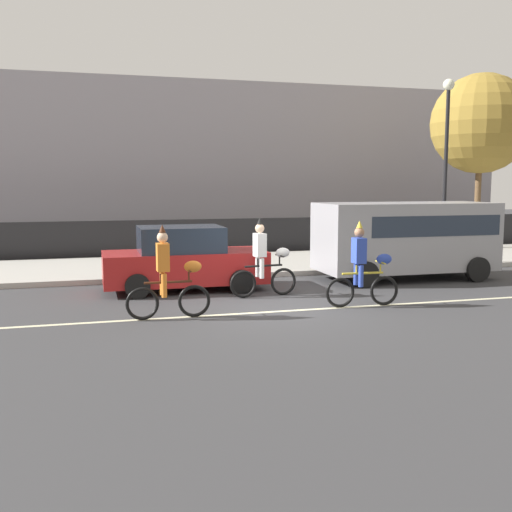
{
  "coord_description": "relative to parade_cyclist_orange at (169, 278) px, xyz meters",
  "views": [
    {
      "loc": [
        -3.85,
        -12.48,
        2.75
      ],
      "look_at": [
        -0.04,
        1.2,
        1.0
      ],
      "focal_mm": 42.0,
      "sensor_mm": 36.0,
      "label": 1
    }
  ],
  "objects": [
    {
      "name": "ground_plane",
      "position": [
        2.35,
        0.54,
        -0.84
      ],
      "size": [
        80.0,
        80.0,
        0.0
      ],
      "primitive_type": "plane",
      "color": "#38383A"
    },
    {
      "name": "parade_cyclist_zebra",
      "position": [
        2.52,
        1.78,
        0.0
      ],
      "size": [
        1.72,
        0.5,
        1.92
      ],
      "color": "black",
      "rests_on": "ground"
    },
    {
      "name": "parked_car_red",
      "position": [
        0.78,
        3.16,
        -0.06
      ],
      "size": [
        4.1,
        1.92,
        1.64
      ],
      "color": "#AD1E1E",
      "rests_on": "ground"
    },
    {
      "name": "sidewalk_curb",
      "position": [
        2.35,
        7.04,
        -0.77
      ],
      "size": [
        60.0,
        5.0,
        0.15
      ],
      "primitive_type": "cube",
      "color": "#ADAAA3",
      "rests_on": "ground"
    },
    {
      "name": "parade_cyclist_orange",
      "position": [
        0.0,
        0.0,
        0.0
      ],
      "size": [
        1.72,
        0.5,
        1.92
      ],
      "color": "black",
      "rests_on": "ground"
    },
    {
      "name": "parked_van_grey",
      "position": [
        7.21,
        3.24,
        0.44
      ],
      "size": [
        5.0,
        2.22,
        2.18
      ],
      "color": "#99999E",
      "rests_on": "ground"
    },
    {
      "name": "building_backdrop",
      "position": [
        4.4,
        18.54,
        2.79
      ],
      "size": [
        28.0,
        8.0,
        7.26
      ],
      "primitive_type": "cube",
      "color": "#99939E",
      "rests_on": "ground"
    },
    {
      "name": "street_lamp_post",
      "position": [
        9.61,
        5.16,
        3.15
      ],
      "size": [
        0.36,
        0.36,
        5.86
      ],
      "color": "black",
      "rests_on": "sidewalk_curb"
    },
    {
      "name": "street_tree_near_lamp",
      "position": [
        13.42,
        8.72,
        4.19
      ],
      "size": [
        3.88,
        3.88,
        6.83
      ],
      "color": "brown",
      "rests_on": "sidewalk_curb"
    },
    {
      "name": "fence_line",
      "position": [
        2.35,
        9.94,
        -0.14
      ],
      "size": [
        40.0,
        0.08,
        1.4
      ],
      "primitive_type": "cube",
      "color": "black",
      "rests_on": "ground"
    },
    {
      "name": "road_centre_line",
      "position": [
        2.35,
        0.04,
        -0.84
      ],
      "size": [
        36.0,
        0.14,
        0.01
      ],
      "primitive_type": "cube",
      "color": "beige",
      "rests_on": "ground"
    },
    {
      "name": "parade_cyclist_cobalt",
      "position": [
        4.31,
        0.04,
        0.0
      ],
      "size": [
        1.72,
        0.5,
        1.92
      ],
      "color": "black",
      "rests_on": "ground"
    }
  ]
}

